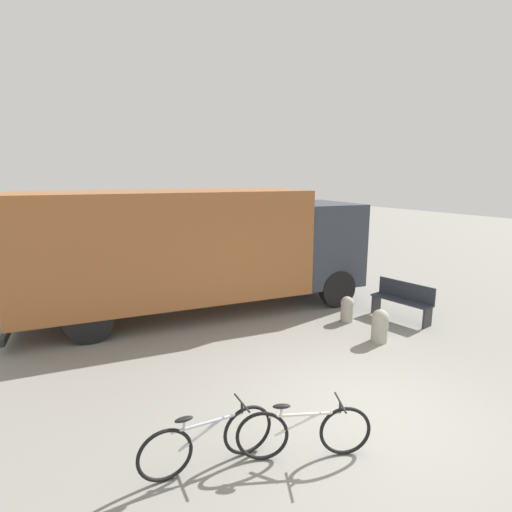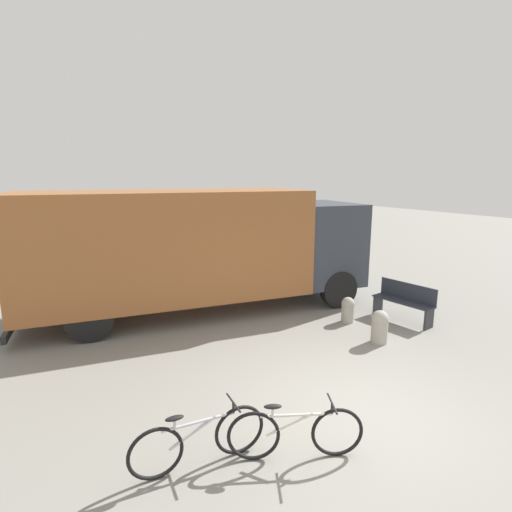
{
  "view_description": "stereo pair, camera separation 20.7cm",
  "coord_description": "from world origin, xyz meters",
  "px_view_note": "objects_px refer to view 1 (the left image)",
  "views": [
    {
      "loc": [
        -4.04,
        -3.8,
        3.43
      ],
      "look_at": [
        0.33,
        3.82,
        1.65
      ],
      "focal_mm": 28.0,
      "sensor_mm": 36.0,
      "label": 1
    },
    {
      "loc": [
        -3.86,
        -3.9,
        3.43
      ],
      "look_at": [
        0.33,
        3.82,
        1.65
      ],
      "focal_mm": 28.0,
      "sensor_mm": 36.0,
      "label": 2
    }
  ],
  "objects_px": {
    "park_bench": "(403,299)",
    "bicycle_middle": "(304,432)",
    "bollard_near_bench": "(380,325)",
    "delivery_truck": "(196,245)",
    "bollard_far_bench": "(347,308)",
    "bicycle_near": "(208,440)"
  },
  "relations": [
    {
      "from": "delivery_truck",
      "to": "bollard_near_bench",
      "type": "height_order",
      "value": "delivery_truck"
    },
    {
      "from": "delivery_truck",
      "to": "bollard_far_bench",
      "type": "relative_size",
      "value": 14.38
    },
    {
      "from": "bicycle_middle",
      "to": "bicycle_near",
      "type": "bearing_deg",
      "value": -177.37
    },
    {
      "from": "park_bench",
      "to": "bicycle_middle",
      "type": "relative_size",
      "value": 0.98
    },
    {
      "from": "bicycle_near",
      "to": "bollard_near_bench",
      "type": "bearing_deg",
      "value": 23.06
    },
    {
      "from": "park_bench",
      "to": "bicycle_middle",
      "type": "distance_m",
      "value": 5.72
    },
    {
      "from": "park_bench",
      "to": "bicycle_near",
      "type": "bearing_deg",
      "value": 102.23
    },
    {
      "from": "bicycle_middle",
      "to": "bollard_near_bench",
      "type": "height_order",
      "value": "bicycle_middle"
    },
    {
      "from": "park_bench",
      "to": "bollard_near_bench",
      "type": "distance_m",
      "value": 1.68
    },
    {
      "from": "delivery_truck",
      "to": "bollard_near_bench",
      "type": "bearing_deg",
      "value": -48.39
    },
    {
      "from": "bollard_far_bench",
      "to": "bollard_near_bench",
      "type": "bearing_deg",
      "value": -100.51
    },
    {
      "from": "delivery_truck",
      "to": "bollard_near_bench",
      "type": "xyz_separation_m",
      "value": [
        2.58,
        -3.75,
        -1.35
      ]
    },
    {
      "from": "park_bench",
      "to": "bicycle_middle",
      "type": "xyz_separation_m",
      "value": [
        -5.01,
        -2.76,
        -0.14
      ]
    },
    {
      "from": "park_bench",
      "to": "bicycle_near",
      "type": "xyz_separation_m",
      "value": [
        -6.09,
        -2.33,
        -0.14
      ]
    },
    {
      "from": "bicycle_near",
      "to": "bollard_far_bench",
      "type": "bearing_deg",
      "value": 34.32
    },
    {
      "from": "bicycle_middle",
      "to": "bollard_near_bench",
      "type": "bearing_deg",
      "value": 54.9
    },
    {
      "from": "bicycle_middle",
      "to": "bollard_far_bench",
      "type": "relative_size",
      "value": 2.54
    },
    {
      "from": "delivery_truck",
      "to": "bollard_near_bench",
      "type": "distance_m",
      "value": 4.74
    },
    {
      "from": "park_bench",
      "to": "bollard_near_bench",
      "type": "height_order",
      "value": "park_bench"
    },
    {
      "from": "bicycle_middle",
      "to": "park_bench",
      "type": "bearing_deg",
      "value": 53.3
    },
    {
      "from": "delivery_truck",
      "to": "bollard_far_bench",
      "type": "distance_m",
      "value": 4.01
    },
    {
      "from": "delivery_truck",
      "to": "park_bench",
      "type": "bearing_deg",
      "value": -29.48
    }
  ]
}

